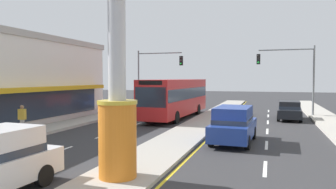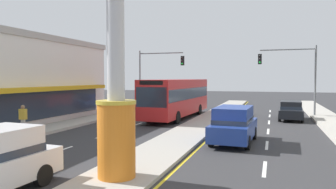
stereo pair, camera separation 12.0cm
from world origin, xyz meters
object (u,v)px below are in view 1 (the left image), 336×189
Objects in this scene: traffic_light_left_side at (154,70)px; sedan_far_right_lane at (162,103)px; sedan_mid_left_lane at (290,110)px; bus_kerb_right at (176,96)px; pedestrian_near_kerb at (22,118)px; suv_far_left_oncoming at (234,124)px; traffic_light_right_side at (292,68)px; district_sign at (117,61)px.

traffic_light_left_side is 1.41× the size of sedan_far_right_lane.
bus_kerb_right is (-9.15, -1.41, 1.08)m from sedan_mid_left_lane.
sedan_far_right_lane is 13.26m from sedan_mid_left_lane.
traffic_light_left_side is at bearing 83.01° from pedestrian_near_kerb.
sedan_mid_left_lane is 11.21m from suv_far_left_oncoming.
suv_far_left_oncoming is at bearing -107.13° from sedan_mid_left_lane.
traffic_light_right_side is 1.42× the size of sedan_mid_left_lane.
district_sign is 23.74m from sedan_far_right_lane.
district_sign is at bearing -74.65° from sedan_far_right_lane.
sedan_far_right_lane is 17.80m from suv_far_left_oncoming.
pedestrian_near_kerb is at bearing -96.99° from traffic_light_left_side.
sedan_mid_left_lane is at bearing -96.19° from traffic_light_right_side.
pedestrian_near_kerb is at bearing 149.05° from district_sign.
traffic_light_right_side is 1.41× the size of sedan_far_right_lane.
traffic_light_right_side is at bearing 74.97° from suv_far_left_oncoming.
traffic_light_left_side is (-6.51, 21.10, 0.33)m from district_sign.
sedan_mid_left_lane is (6.22, 18.14, -3.13)m from district_sign.
traffic_light_left_side is 3.66× the size of pedestrian_near_kerb.
traffic_light_right_side is at bearing 72.61° from district_sign.
sedan_mid_left_lane is (12.73, -2.97, -3.46)m from traffic_light_left_side.
bus_kerb_right is at bearing -50.68° from traffic_light_left_side.
sedan_mid_left_lane is (12.45, -4.55, 0.00)m from sedan_far_right_lane.
traffic_light_right_side is at bearing 83.81° from sedan_mid_left_lane.
pedestrian_near_kerb is (-1.96, -16.02, -3.11)m from traffic_light_left_side.
sedan_mid_left_lane is at bearing 71.06° from district_sign.
traffic_light_right_side is at bearing 46.36° from pedestrian_near_kerb.
bus_kerb_right is at bearing 64.53° from pedestrian_near_kerb.
traffic_light_left_side is 3.82m from sedan_far_right_lane.
pedestrian_near_kerb is (-5.55, -11.65, -0.73)m from bus_kerb_right.
sedan_far_right_lane is 1.00× the size of sedan_mid_left_lane.
district_sign is 1.77× the size of sedan_far_right_lane.
suv_far_left_oncoming is at bearing -105.03° from traffic_light_right_side.
sedan_far_right_lane and sedan_mid_left_lane have the same top height.
traffic_light_right_side is 3.66× the size of pedestrian_near_kerb.
suv_far_left_oncoming is 11.64m from pedestrian_near_kerb.
sedan_mid_left_lane is at bearing -20.08° from sedan_far_right_lane.
traffic_light_left_side is at bearing 107.15° from district_sign.
district_sign reaches higher than pedestrian_near_kerb.
traffic_light_left_side is 0.55× the size of bus_kerb_right.
traffic_light_right_side reaches higher than suv_far_left_oncoming.
bus_kerb_right is (-2.93, 16.73, -2.05)m from district_sign.
bus_kerb_right is (3.30, -5.96, 1.08)m from sedan_far_right_lane.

